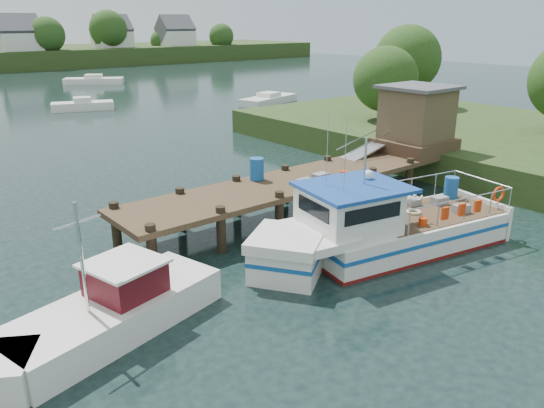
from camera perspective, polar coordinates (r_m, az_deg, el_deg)
ground_plane at (r=20.40m, az=-0.50°, el=-1.80°), size 160.00×160.00×0.00m
near_shore at (r=32.53m, az=24.47°, el=8.15°), size 16.00×30.00×7.76m
dock at (r=24.23m, az=11.63°, el=6.71°), size 16.60×3.00×4.78m
lobster_boat at (r=17.58m, az=11.24°, el=-2.73°), size 9.79×4.36×4.71m
work_boat at (r=13.67m, az=-17.74°, el=-11.33°), size 6.76×3.37×3.55m
moored_far at (r=69.45m, az=-18.61°, el=12.48°), size 7.05×5.56×1.16m
moored_b at (r=49.02m, az=-19.69°, el=9.96°), size 5.34×3.34×1.12m
moored_c at (r=50.15m, az=-0.35°, el=11.19°), size 6.88×4.04×1.03m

